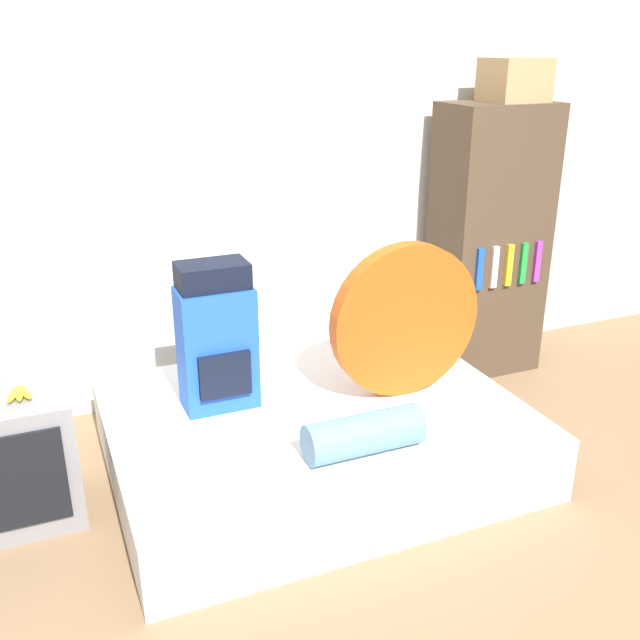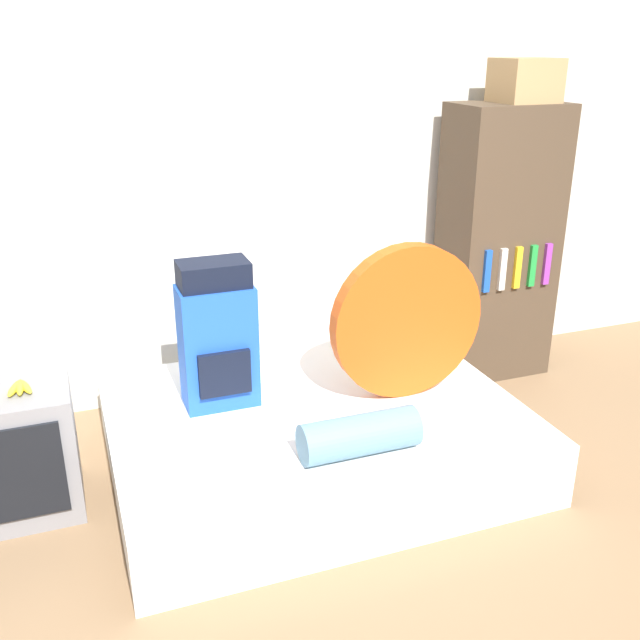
{
  "view_description": "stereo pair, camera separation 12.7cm",
  "coord_description": "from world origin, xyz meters",
  "views": [
    {
      "loc": [
        -1.12,
        -1.95,
        1.99
      ],
      "look_at": [
        0.07,
        0.89,
        0.77
      ],
      "focal_mm": 40.0,
      "sensor_mm": 36.0,
      "label": 1
    },
    {
      "loc": [
        -1.0,
        -2.0,
        1.99
      ],
      "look_at": [
        0.07,
        0.89,
        0.77
      ],
      "focal_mm": 40.0,
      "sensor_mm": 36.0,
      "label": 2
    }
  ],
  "objects": [
    {
      "name": "ground_plane",
      "position": [
        0.0,
        0.0,
        0.0
      ],
      "size": [
        16.0,
        16.0,
        0.0
      ],
      "primitive_type": "plane",
      "color": "#846647"
    },
    {
      "name": "wall_back",
      "position": [
        0.0,
        1.89,
        1.3
      ],
      "size": [
        8.0,
        0.05,
        2.6
      ],
      "color": "silver",
      "rests_on": "ground_plane"
    },
    {
      "name": "bed",
      "position": [
        0.04,
        0.89,
        0.16
      ],
      "size": [
        1.94,
        1.5,
        0.32
      ],
      "color": "white",
      "rests_on": "ground_plane"
    },
    {
      "name": "backpack",
      "position": [
        -0.38,
        1.1,
        0.67
      ],
      "size": [
        0.35,
        0.25,
        0.72
      ],
      "color": "blue",
      "rests_on": "bed"
    },
    {
      "name": "tent_bag",
      "position": [
        0.51,
        0.88,
        0.71
      ],
      "size": [
        0.78,
        0.09,
        0.78
      ],
      "color": "#D14C14",
      "rests_on": "bed"
    },
    {
      "name": "sleeping_roll",
      "position": [
        0.08,
        0.43,
        0.41
      ],
      "size": [
        0.52,
        0.18,
        0.18
      ],
      "color": "#5B849E",
      "rests_on": "bed"
    },
    {
      "name": "television",
      "position": [
        -1.34,
        1.0,
        0.3
      ],
      "size": [
        0.56,
        0.46,
        0.59
      ],
      "color": "gray",
      "rests_on": "ground_plane"
    },
    {
      "name": "banana_bunch",
      "position": [
        -1.26,
        0.98,
        0.61
      ],
      "size": [
        0.12,
        0.15,
        0.03
      ],
      "color": "yellow",
      "rests_on": "television"
    },
    {
      "name": "bookshelf",
      "position": [
        1.47,
        1.57,
        0.83
      ],
      "size": [
        0.65,
        0.44,
        1.65
      ],
      "color": "#473828",
      "rests_on": "ground_plane"
    },
    {
      "name": "cardboard_box",
      "position": [
        1.54,
        1.55,
        1.77
      ],
      "size": [
        0.32,
        0.3,
        0.24
      ],
      "color": "#A88456",
      "rests_on": "bookshelf"
    }
  ]
}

